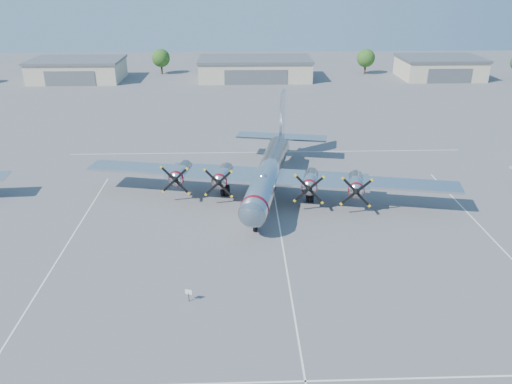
{
  "coord_description": "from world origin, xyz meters",
  "views": [
    {
      "loc": [
        -4.26,
        -47.63,
        25.53
      ],
      "look_at": [
        -2.5,
        2.7,
        3.2
      ],
      "focal_mm": 35.0,
      "sensor_mm": 36.0,
      "label": 1
    }
  ],
  "objects_px": {
    "main_bomber_b29": "(269,192)",
    "info_placard": "(189,293)",
    "hangar_east": "(440,67)",
    "hangar_center": "(255,69)",
    "tree_west": "(161,58)",
    "tree_east": "(366,58)",
    "hangar_west": "(78,70)"
  },
  "relations": [
    {
      "from": "hangar_west",
      "to": "tree_west",
      "type": "height_order",
      "value": "tree_west"
    },
    {
      "from": "hangar_east",
      "to": "hangar_west",
      "type": "bearing_deg",
      "value": -180.0
    },
    {
      "from": "tree_west",
      "to": "hangar_east",
      "type": "bearing_deg",
      "value": -6.28
    },
    {
      "from": "hangar_center",
      "to": "tree_west",
      "type": "bearing_deg",
      "value": 162.18
    },
    {
      "from": "tree_east",
      "to": "hangar_center",
      "type": "bearing_deg",
      "value": -168.62
    },
    {
      "from": "info_placard",
      "to": "hangar_east",
      "type": "bearing_deg",
      "value": 75.33
    },
    {
      "from": "main_bomber_b29",
      "to": "info_placard",
      "type": "distance_m",
      "value": 23.95
    },
    {
      "from": "hangar_center",
      "to": "hangar_east",
      "type": "bearing_deg",
      "value": 0.0
    },
    {
      "from": "tree_east",
      "to": "info_placard",
      "type": "bearing_deg",
      "value": -111.02
    },
    {
      "from": "tree_east",
      "to": "tree_west",
      "type": "bearing_deg",
      "value": 177.92
    },
    {
      "from": "hangar_west",
      "to": "main_bomber_b29",
      "type": "relative_size",
      "value": 0.51
    },
    {
      "from": "hangar_east",
      "to": "tree_east",
      "type": "distance_m",
      "value": 19.04
    },
    {
      "from": "hangar_west",
      "to": "hangar_east",
      "type": "relative_size",
      "value": 1.1
    },
    {
      "from": "hangar_center",
      "to": "tree_west",
      "type": "height_order",
      "value": "tree_west"
    },
    {
      "from": "tree_west",
      "to": "main_bomber_b29",
      "type": "bearing_deg",
      "value": -73.06
    },
    {
      "from": "hangar_center",
      "to": "main_bomber_b29",
      "type": "xyz_separation_m",
      "value": [
        -0.58,
        -72.13,
        -2.71
      ]
    },
    {
      "from": "hangar_west",
      "to": "hangar_east",
      "type": "distance_m",
      "value": 93.0
    },
    {
      "from": "hangar_center",
      "to": "info_placard",
      "type": "xyz_separation_m",
      "value": [
        -8.7,
        -94.65,
        -1.9
      ]
    },
    {
      "from": "tree_west",
      "to": "info_placard",
      "type": "distance_m",
      "value": 104.03
    },
    {
      "from": "info_placard",
      "to": "main_bomber_b29",
      "type": "bearing_deg",
      "value": 86.42
    },
    {
      "from": "tree_west",
      "to": "hangar_center",
      "type": "bearing_deg",
      "value": -17.82
    },
    {
      "from": "hangar_west",
      "to": "info_placard",
      "type": "height_order",
      "value": "hangar_west"
    },
    {
      "from": "tree_west",
      "to": "main_bomber_b29",
      "type": "distance_m",
      "value": 83.91
    },
    {
      "from": "hangar_east",
      "to": "info_placard",
      "type": "bearing_deg",
      "value": -120.92
    },
    {
      "from": "tree_west",
      "to": "tree_east",
      "type": "distance_m",
      "value": 55.04
    },
    {
      "from": "tree_west",
      "to": "info_placard",
      "type": "height_order",
      "value": "tree_west"
    },
    {
      "from": "hangar_west",
      "to": "hangar_center",
      "type": "relative_size",
      "value": 0.79
    },
    {
      "from": "tree_east",
      "to": "main_bomber_b29",
      "type": "relative_size",
      "value": 0.15
    },
    {
      "from": "hangar_center",
      "to": "main_bomber_b29",
      "type": "distance_m",
      "value": 72.18
    },
    {
      "from": "tree_west",
      "to": "main_bomber_b29",
      "type": "height_order",
      "value": "tree_west"
    },
    {
      "from": "hangar_west",
      "to": "main_bomber_b29",
      "type": "height_order",
      "value": "hangar_west"
    },
    {
      "from": "main_bomber_b29",
      "to": "info_placard",
      "type": "xyz_separation_m",
      "value": [
        -8.12,
        -22.52,
        0.81
      ]
    }
  ]
}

